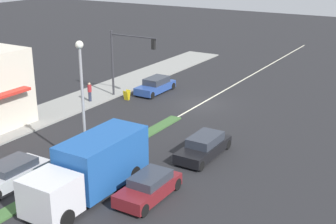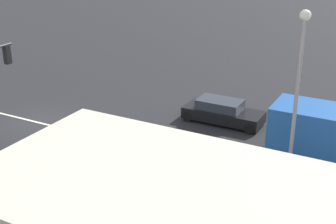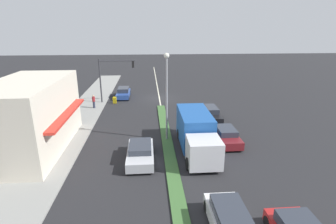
# 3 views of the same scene
# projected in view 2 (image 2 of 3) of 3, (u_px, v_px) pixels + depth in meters

# --- Properties ---
(lane_marking_center) EXTENTS (0.16, 60.00, 0.01)m
(lane_marking_center) POSITION_uv_depth(u_px,v_px,m) (38.00, 122.00, 26.49)
(lane_marking_center) COLOR beige
(lane_marking_center) RESTS_ON ground
(street_lamp) EXTENTS (0.44, 0.44, 7.37)m
(street_lamp) POSITION_uv_depth(u_px,v_px,m) (299.00, 78.00, 18.44)
(street_lamp) COLOR gray
(street_lamp) RESTS_ON median_strip
(suv_black) EXTENTS (1.77, 4.48, 1.32)m
(suv_black) POSITION_uv_depth(u_px,v_px,m) (222.00, 112.00, 26.31)
(suv_black) COLOR black
(suv_black) RESTS_ON ground
(sedan_maroon) EXTENTS (1.73, 3.95, 1.28)m
(sedan_maroon) POSITION_uv_depth(u_px,v_px,m) (334.00, 133.00, 23.63)
(sedan_maroon) COLOR maroon
(sedan_maroon) RESTS_ON ground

